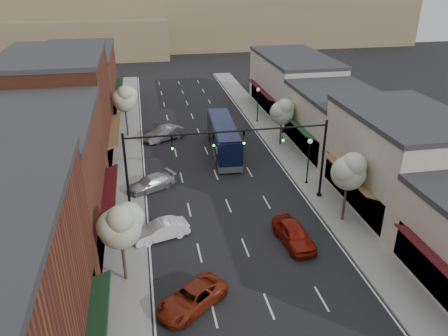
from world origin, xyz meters
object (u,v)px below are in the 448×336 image
tree_right_far (283,111)px  red_hatchback (294,234)px  tree_left_near (120,225)px  signal_mast_left (157,161)px  coach_bus (223,138)px  parked_car_b (160,230)px  parked_car_e (164,133)px  tree_right_near (350,170)px  parked_car_a (192,298)px  tree_left_far (125,98)px  parked_car_c (151,183)px  lamp_post_near (309,154)px  signal_mast_right (296,150)px  lamp_post_far (258,99)px

tree_right_far → red_hatchback: size_ratio=1.18×
tree_left_near → red_hatchback: (11.79, 1.94, -3.44)m
signal_mast_left → coach_bus: signal_mast_left is taller
parked_car_b → parked_car_e: bearing=160.0°
tree_right_near → parked_car_a: tree_right_near is taller
red_hatchback → parked_car_b: 9.68m
coach_bus → parked_car_e: 7.79m
tree_left_far → parked_car_c: size_ratio=1.37×
signal_mast_left → lamp_post_near: bearing=10.6°
parked_car_a → parked_car_b: parked_car_b is taller
parked_car_e → signal_mast_right: bearing=3.0°
lamp_post_near → coach_bus: 10.62m
parked_car_b → tree_left_near: bearing=-44.3°
tree_right_near → lamp_post_near: (-0.55, 6.56, -1.45)m
parked_car_b → lamp_post_near: bearing=99.1°
red_hatchback → tree_right_far: bearing=68.7°
parked_car_e → tree_left_near: bearing=-38.0°
tree_left_far → red_hatchback: bearing=-63.9°
signal_mast_right → lamp_post_near: 3.69m
lamp_post_near → parked_car_e: lamp_post_near is taller
parked_car_a → parked_car_c: bearing=149.0°
signal_mast_right → coach_bus: (-3.90, 11.11, -2.88)m
red_hatchback → parked_car_c: 14.14m
tree_right_near → parked_car_b: bearing=178.5°
tree_left_near → red_hatchback: bearing=9.3°
tree_left_near → parked_car_a: tree_left_near is taller
tree_left_near → tree_right_near: bearing=13.5°
parked_car_c → parked_car_e: parked_car_e is taller
tree_left_near → lamp_post_near: 19.25m
signal_mast_left → lamp_post_near: signal_mast_left is taller
tree_right_far → tree_left_near: bearing=-129.7°
tree_left_far → lamp_post_far: bearing=7.3°
signal_mast_right → tree_right_near: 4.89m
tree_left_near → signal_mast_right: bearing=30.1°
signal_mast_left → parked_car_a: bearing=-84.1°
signal_mast_left → parked_car_b: signal_mast_left is taller
tree_left_near → parked_car_b: (2.43, 4.38, -3.54)m
tree_left_near → tree_left_far: bearing=90.0°
tree_right_near → red_hatchback: bearing=-156.8°
red_hatchback → parked_car_a: size_ratio=1.00×
tree_right_near → parked_car_c: tree_right_near is taller
parked_car_a → parked_car_e: 27.24m
tree_left_near → coach_bus: bearing=62.5°
lamp_post_far → tree_left_near: bearing=-119.8°
signal_mast_left → parked_car_c: bearing=98.0°
lamp_post_near → tree_right_far: bearing=86.7°
lamp_post_far → red_hatchback: lamp_post_far is taller
parked_car_b → parked_car_c: bearing=167.5°
lamp_post_near → parked_car_a: 18.51m
coach_bus → parked_car_a: (-6.19, -22.27, -1.10)m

